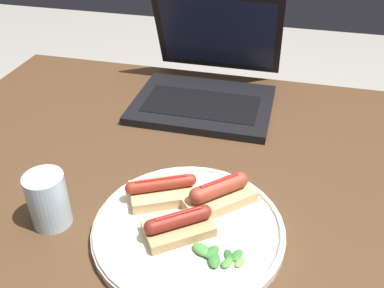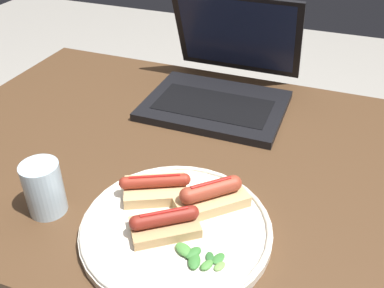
# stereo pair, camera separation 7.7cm
# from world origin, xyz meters

# --- Properties ---
(desk) EXTENTS (1.08, 0.76, 0.75)m
(desk) POSITION_xyz_m (0.00, 0.00, 0.64)
(desk) COLOR #4C331E
(desk) RESTS_ON ground_plane
(laptop) EXTENTS (0.32, 0.32, 0.23)m
(laptop) POSITION_xyz_m (0.01, 0.23, 0.79)
(laptop) COLOR black
(laptop) RESTS_ON desk
(plate) EXTENTS (0.30, 0.30, 0.02)m
(plate) POSITION_xyz_m (0.08, -0.20, 0.76)
(plate) COLOR silver
(plate) RESTS_ON desk
(sausage_toast_left) EXTENTS (0.12, 0.11, 0.04)m
(sausage_toast_left) POSITION_xyz_m (0.06, -0.22, 0.78)
(sausage_toast_left) COLOR tan
(sausage_toast_left) RESTS_ON plate
(sausage_toast_middle) EXTENTS (0.12, 0.11, 0.04)m
(sausage_toast_middle) POSITION_xyz_m (0.02, -0.15, 0.78)
(sausage_toast_middle) COLOR tan
(sausage_toast_middle) RESTS_ON plate
(sausage_toast_right) EXTENTS (0.13, 0.12, 0.05)m
(sausage_toast_right) POSITION_xyz_m (0.11, -0.14, 0.78)
(sausage_toast_right) COLOR tan
(sausage_toast_right) RESTS_ON plate
(salad_pile) EXTENTS (0.08, 0.05, 0.01)m
(salad_pile) POSITION_xyz_m (0.13, -0.25, 0.77)
(salad_pile) COLOR #387A33
(salad_pile) RESTS_ON plate
(drinking_glass) EXTENTS (0.06, 0.06, 0.09)m
(drinking_glass) POSITION_xyz_m (-0.14, -0.23, 0.79)
(drinking_glass) COLOR silver
(drinking_glass) RESTS_ON desk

